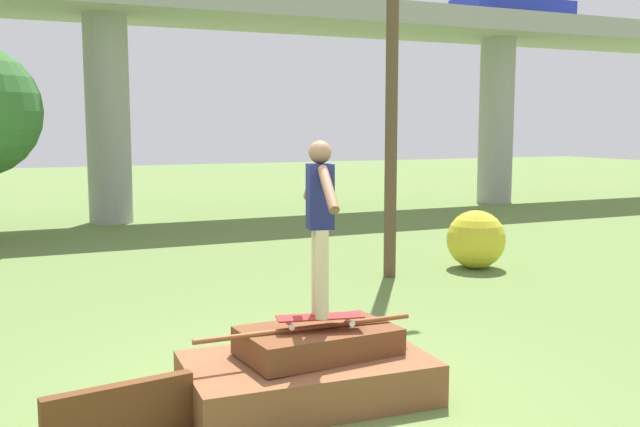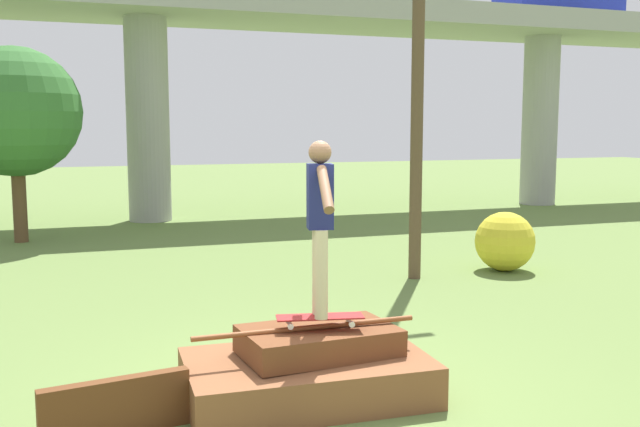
{
  "view_description": "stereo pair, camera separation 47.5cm",
  "coord_description": "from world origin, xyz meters",
  "views": [
    {
      "loc": [
        -2.41,
        -5.77,
        2.48
      ],
      "look_at": [
        0.11,
        -0.05,
        1.71
      ],
      "focal_mm": 40.0,
      "sensor_mm": 36.0,
      "label": 1
    },
    {
      "loc": [
        -1.97,
        -5.95,
        2.48
      ],
      "look_at": [
        0.11,
        -0.05,
        1.71
      ],
      "focal_mm": 40.0,
      "sensor_mm": 36.0,
      "label": 2
    }
  ],
  "objects": [
    {
      "name": "scrap_plank_loose",
      "position": [
        -1.7,
        -0.24,
        0.24
      ],
      "size": [
        1.19,
        0.3,
        0.47
      ],
      "color": "#5B3319",
      "rests_on": "ground_plane"
    },
    {
      "name": "car_on_overpass_mid",
      "position": [
        12.74,
        13.34,
        6.39
      ],
      "size": [
        3.85,
        1.65,
        1.36
      ],
      "color": "#1E2D9E",
      "rests_on": "highway_overpass"
    },
    {
      "name": "bush_yellow_flowering",
      "position": [
        5.03,
        4.37,
        0.51
      ],
      "size": [
        1.02,
        1.02,
        1.02
      ],
      "color": "gold",
      "rests_on": "ground_plane"
    },
    {
      "name": "scrap_pile",
      "position": [
        0.03,
        0.01,
        0.26
      ],
      "size": [
        2.24,
        1.39,
        0.69
      ],
      "color": "brown",
      "rests_on": "ground_plane"
    },
    {
      "name": "skater",
      "position": [
        0.11,
        -0.05,
        1.68
      ],
      "size": [
        0.33,
        1.19,
        1.58
      ],
      "color": "#C6B78E",
      "rests_on": "skateboard"
    },
    {
      "name": "highway_overpass",
      "position": [
        0.0,
        13.1,
        5.05
      ],
      "size": [
        44.0,
        3.5,
        5.85
      ],
      "color": "#9E9E99",
      "rests_on": "ground_plane"
    },
    {
      "name": "skateboard",
      "position": [
        0.11,
        -0.05,
        0.76
      ],
      "size": [
        0.81,
        0.38,
        0.09
      ],
      "color": "maroon",
      "rests_on": "scrap_pile"
    },
    {
      "name": "utility_pole",
      "position": [
        3.3,
        4.35,
        3.66
      ],
      "size": [
        1.3,
        0.2,
        7.08
      ],
      "color": "brown",
      "rests_on": "ground_plane"
    },
    {
      "name": "ground_plane",
      "position": [
        0.0,
        0.0,
        0.0
      ],
      "size": [
        80.0,
        80.0,
        0.0
      ],
      "primitive_type": "plane",
      "color": "olive"
    }
  ]
}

